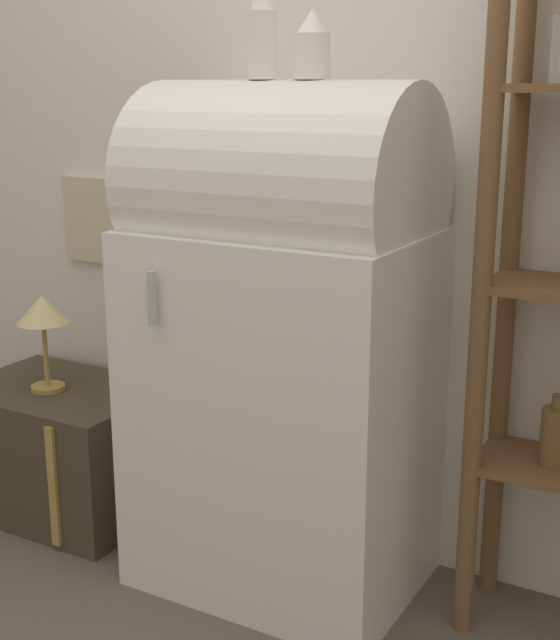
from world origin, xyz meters
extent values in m
plane|color=#60564C|center=(0.00, 0.00, 0.00)|extent=(12.00, 12.00, 0.00)
cube|color=silver|center=(0.00, 0.58, 1.35)|extent=(7.00, 0.05, 2.70)
cube|color=#C6B793|center=(-0.81, 0.54, 0.96)|extent=(0.41, 0.02, 0.29)
cube|color=white|center=(0.00, 0.27, 0.52)|extent=(0.77, 0.56, 1.03)
cylinder|color=white|center=(0.00, 0.27, 1.15)|extent=(0.76, 0.53, 0.53)
cylinder|color=#B7B7BC|center=(-0.21, -0.03, 0.88)|extent=(0.02, 0.02, 0.14)
cube|color=#423828|center=(-0.86, 0.28, 0.22)|extent=(0.66, 0.47, 0.44)
cube|color=#AD8942|center=(-0.67, 0.04, 0.22)|extent=(0.03, 0.01, 0.39)
cylinder|color=brown|center=(0.55, 0.27, 0.94)|extent=(0.05, 0.05, 1.88)
cylinder|color=brown|center=(0.55, 0.51, 0.94)|extent=(0.05, 0.05, 1.88)
cylinder|color=brown|center=(0.73, 0.38, 0.55)|extent=(0.07, 0.07, 0.15)
cylinder|color=brown|center=(0.73, 0.38, 0.64)|extent=(0.03, 0.03, 0.04)
cylinder|color=white|center=(-0.06, 0.27, 1.51)|extent=(0.08, 0.08, 0.17)
cylinder|color=white|center=(0.08, 0.28, 1.48)|extent=(0.09, 0.09, 0.11)
cone|color=white|center=(0.08, 0.28, 1.56)|extent=(0.08, 0.08, 0.06)
cylinder|color=#AD8942|center=(-0.87, 0.24, 0.44)|extent=(0.11, 0.11, 0.02)
cylinder|color=#AD8942|center=(-0.87, 0.24, 0.56)|extent=(0.02, 0.02, 0.21)
cone|color=#DBC184|center=(-0.87, 0.24, 0.71)|extent=(0.17, 0.17, 0.09)
camera|label=1|loc=(1.17, -1.78, 1.42)|focal=50.00mm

